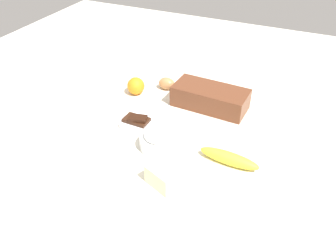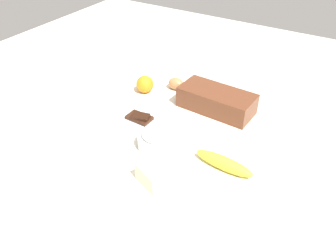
{
  "view_description": "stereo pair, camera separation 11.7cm",
  "coord_description": "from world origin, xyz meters",
  "px_view_note": "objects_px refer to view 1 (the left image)",
  "views": [
    {
      "loc": [
        0.39,
        -0.86,
        0.73
      ],
      "look_at": [
        0.0,
        0.0,
        0.04
      ],
      "focal_mm": 37.12,
      "sensor_mm": 36.0,
      "label": 1
    },
    {
      "loc": [
        0.49,
        -0.81,
        0.73
      ],
      "look_at": [
        0.0,
        0.0,
        0.04
      ],
      "focal_mm": 37.12,
      "sensor_mm": 36.0,
      "label": 2
    }
  ],
  "objects_px": {
    "chocolate_plate": "(137,121)",
    "banana": "(229,158)",
    "flour_bowl": "(160,139)",
    "orange_fruit": "(136,86)",
    "butter_block": "(163,177)",
    "loaf_pan": "(210,97)",
    "egg_near_butter": "(167,83)"
  },
  "relations": [
    {
      "from": "orange_fruit",
      "to": "butter_block",
      "type": "bearing_deg",
      "value": -52.94
    },
    {
      "from": "loaf_pan",
      "to": "chocolate_plate",
      "type": "height_order",
      "value": "loaf_pan"
    },
    {
      "from": "butter_block",
      "to": "chocolate_plate",
      "type": "relative_size",
      "value": 0.69
    },
    {
      "from": "butter_block",
      "to": "chocolate_plate",
      "type": "distance_m",
      "value": 0.32
    },
    {
      "from": "banana",
      "to": "egg_near_butter",
      "type": "bearing_deg",
      "value": 137.02
    },
    {
      "from": "loaf_pan",
      "to": "orange_fruit",
      "type": "relative_size",
      "value": 4.06
    },
    {
      "from": "banana",
      "to": "orange_fruit",
      "type": "height_order",
      "value": "orange_fruit"
    },
    {
      "from": "orange_fruit",
      "to": "egg_near_butter",
      "type": "relative_size",
      "value": 1.01
    },
    {
      "from": "loaf_pan",
      "to": "butter_block",
      "type": "height_order",
      "value": "loaf_pan"
    },
    {
      "from": "banana",
      "to": "flour_bowl",
      "type": "bearing_deg",
      "value": -175.81
    },
    {
      "from": "banana",
      "to": "egg_near_butter",
      "type": "height_order",
      "value": "egg_near_butter"
    },
    {
      "from": "chocolate_plate",
      "to": "banana",
      "type": "bearing_deg",
      "value": -10.74
    },
    {
      "from": "loaf_pan",
      "to": "banana",
      "type": "bearing_deg",
      "value": -57.87
    },
    {
      "from": "flour_bowl",
      "to": "egg_near_butter",
      "type": "xyz_separation_m",
      "value": [
        -0.14,
        0.36,
        -0.01
      ]
    },
    {
      "from": "chocolate_plate",
      "to": "flour_bowl",
      "type": "bearing_deg",
      "value": -32.77
    },
    {
      "from": "flour_bowl",
      "to": "butter_block",
      "type": "relative_size",
      "value": 1.41
    },
    {
      "from": "orange_fruit",
      "to": "butter_block",
      "type": "distance_m",
      "value": 0.53
    },
    {
      "from": "flour_bowl",
      "to": "butter_block",
      "type": "height_order",
      "value": "flour_bowl"
    },
    {
      "from": "loaf_pan",
      "to": "egg_near_butter",
      "type": "xyz_separation_m",
      "value": [
        -0.21,
        0.06,
        -0.02
      ]
    },
    {
      "from": "orange_fruit",
      "to": "banana",
      "type": "bearing_deg",
      "value": -28.79
    },
    {
      "from": "egg_near_butter",
      "to": "chocolate_plate",
      "type": "relative_size",
      "value": 0.53
    },
    {
      "from": "banana",
      "to": "egg_near_butter",
      "type": "relative_size",
      "value": 2.73
    },
    {
      "from": "loaf_pan",
      "to": "banana",
      "type": "height_order",
      "value": "loaf_pan"
    },
    {
      "from": "flour_bowl",
      "to": "banana",
      "type": "relative_size",
      "value": 0.67
    },
    {
      "from": "banana",
      "to": "orange_fruit",
      "type": "distance_m",
      "value": 0.53
    },
    {
      "from": "butter_block",
      "to": "chocolate_plate",
      "type": "height_order",
      "value": "butter_block"
    },
    {
      "from": "banana",
      "to": "chocolate_plate",
      "type": "distance_m",
      "value": 0.37
    },
    {
      "from": "flour_bowl",
      "to": "banana",
      "type": "distance_m",
      "value": 0.23
    },
    {
      "from": "egg_near_butter",
      "to": "banana",
      "type": "bearing_deg",
      "value": -42.98
    },
    {
      "from": "orange_fruit",
      "to": "flour_bowl",
      "type": "bearing_deg",
      "value": -49.05
    },
    {
      "from": "loaf_pan",
      "to": "butter_block",
      "type": "relative_size",
      "value": 3.18
    },
    {
      "from": "banana",
      "to": "orange_fruit",
      "type": "xyz_separation_m",
      "value": [
        -0.46,
        0.25,
        0.02
      ]
    }
  ]
}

